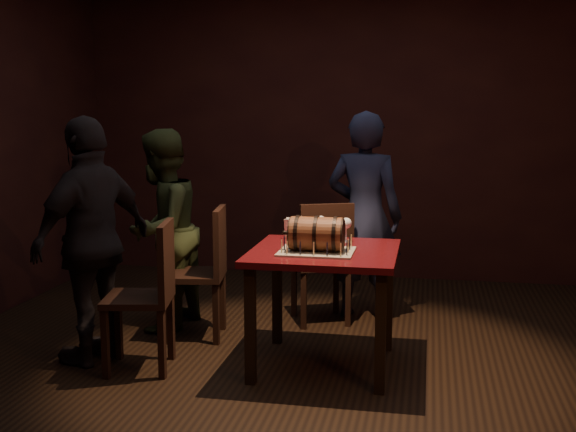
{
  "coord_description": "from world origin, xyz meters",
  "views": [
    {
      "loc": [
        0.81,
        -4.32,
        1.64
      ],
      "look_at": [
        -0.05,
        0.05,
        0.95
      ],
      "focal_mm": 45.0,
      "sensor_mm": 36.0,
      "label": 1
    }
  ],
  "objects": [
    {
      "name": "room_shell",
      "position": [
        0.0,
        0.0,
        1.4
      ],
      "size": [
        5.04,
        5.04,
        2.8
      ],
      "color": "black",
      "rests_on": "ground"
    },
    {
      "name": "pub_table",
      "position": [
        0.19,
        0.02,
        0.64
      ],
      "size": [
        0.9,
        0.9,
        0.75
      ],
      "color": "#450B10",
      "rests_on": "ground"
    },
    {
      "name": "cake_board",
      "position": [
        0.15,
        -0.08,
        0.76
      ],
      "size": [
        0.45,
        0.35,
        0.01
      ],
      "primitive_type": "cube",
      "color": "gray",
      "rests_on": "pub_table"
    },
    {
      "name": "barrel_cake",
      "position": [
        0.15,
        -0.08,
        0.87
      ],
      "size": [
        0.38,
        0.22,
        0.22
      ],
      "color": "brown",
      "rests_on": "cake_board"
    },
    {
      "name": "birthday_candles",
      "position": [
        0.15,
        -0.07,
        0.8
      ],
      "size": [
        0.4,
        0.3,
        0.09
      ],
      "color": "#FCE297",
      "rests_on": "cake_board"
    },
    {
      "name": "wine_glass_left",
      "position": [
        -0.03,
        0.34,
        0.87
      ],
      "size": [
        0.07,
        0.07,
        0.16
      ],
      "color": "silver",
      "rests_on": "pub_table"
    },
    {
      "name": "wine_glass_mid",
      "position": [
        0.11,
        0.35,
        0.87
      ],
      "size": [
        0.07,
        0.07,
        0.16
      ],
      "color": "silver",
      "rests_on": "pub_table"
    },
    {
      "name": "wine_glass_right",
      "position": [
        0.29,
        0.3,
        0.87
      ],
      "size": [
        0.07,
        0.07,
        0.16
      ],
      "color": "silver",
      "rests_on": "pub_table"
    },
    {
      "name": "pint_of_ale",
      "position": [
        0.05,
        0.25,
        0.82
      ],
      "size": [
        0.07,
        0.07,
        0.15
      ],
      "color": "silver",
      "rests_on": "pub_table"
    },
    {
      "name": "menu_card",
      "position": [
        -0.08,
        0.38,
        0.81
      ],
      "size": [
        0.1,
        0.05,
        0.13
      ],
      "primitive_type": null,
      "color": "white",
      "rests_on": "pub_table"
    },
    {
      "name": "chair_back",
      "position": [
        0.05,
        0.89,
        0.52
      ],
      "size": [
        0.52,
        0.52,
        0.93
      ],
      "color": "black",
      "rests_on": "ground"
    },
    {
      "name": "chair_left_rear",
      "position": [
        -0.71,
        0.43,
        0.52
      ],
      "size": [
        0.46,
        0.46,
        0.93
      ],
      "color": "black",
      "rests_on": "ground"
    },
    {
      "name": "chair_left_front",
      "position": [
        -0.86,
        -0.24,
        0.52
      ],
      "size": [
        0.47,
        0.47,
        0.93
      ],
      "color": "black",
      "rests_on": "ground"
    },
    {
      "name": "person_back",
      "position": [
        0.33,
        1.12,
        0.8
      ],
      "size": [
        0.64,
        0.48,
        1.6
      ],
      "primitive_type": "imported",
      "rotation": [
        0.0,
        0.0,
        2.96
      ],
      "color": "#1A1E35",
      "rests_on": "ground"
    },
    {
      "name": "person_left_rear",
      "position": [
        -1.1,
        0.59,
        0.73
      ],
      "size": [
        0.65,
        0.79,
        1.47
      ],
      "primitive_type": "imported",
      "rotation": [
        0.0,
        0.0,
        -1.71
      ],
      "color": "#353E1F",
      "rests_on": "ground"
    },
    {
      "name": "person_left_front",
      "position": [
        -1.27,
        -0.16,
        0.79
      ],
      "size": [
        0.7,
        1.0,
        1.57
      ],
      "primitive_type": "imported",
      "rotation": [
        0.0,
        0.0,
        -1.95
      ],
      "color": "black",
      "rests_on": "ground"
    }
  ]
}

